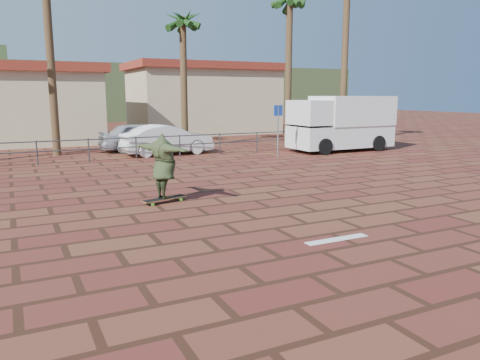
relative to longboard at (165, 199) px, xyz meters
name	(u,v)px	position (x,y,z in m)	size (l,w,h in m)	color
ground	(275,228)	(1.39, -3.37, -0.10)	(120.00, 120.00, 0.00)	brown
paint_stripe	(337,239)	(2.09, -4.57, -0.10)	(1.40, 0.22, 0.01)	white
guardrail	(136,144)	(1.39, 8.63, 0.58)	(24.06, 0.06, 1.00)	#47494F
palm_center	(183,24)	(4.89, 12.13, 6.26)	(2.40, 2.40, 7.75)	brown
palm_right	(290,3)	(10.39, 10.63, 7.48)	(2.40, 2.40, 9.05)	brown
building_east	(204,98)	(9.39, 20.63, 2.44)	(10.60, 6.60, 5.00)	beige
hill_front	(54,93)	(1.39, 46.63, 2.90)	(70.00, 18.00, 6.00)	#384C28
longboard	(165,199)	(0.00, 0.00, 0.00)	(1.29, 0.59, 0.12)	olive
skateboarder	(164,166)	(0.00, 0.00, 0.87)	(2.08, 0.57, 1.70)	#313D21
campervan	(342,122)	(11.52, 7.31, 1.33)	(5.28, 2.36, 2.72)	white
car_silver	(142,137)	(2.44, 11.70, 0.61)	(1.69, 4.20, 1.43)	#B4B6BB
car_white	(167,140)	(3.13, 9.63, 0.60)	(1.49, 4.27, 1.41)	white
street_sign	(278,121)	(7.39, 6.63, 1.53)	(0.47, 0.10, 2.33)	gray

